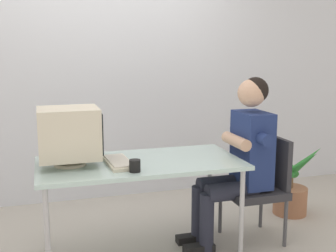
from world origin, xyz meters
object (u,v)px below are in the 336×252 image
Objects in this scene: keyboard at (119,162)px; desk at (140,168)px; potted_plant at (291,187)px; desk_mug at (135,166)px; office_chair at (260,183)px; person_seated at (241,155)px; crt_monitor at (69,134)px.

desk is at bearing 12.91° from keyboard.
keyboard reaches higher than potted_plant.
desk is 1.64m from potted_plant.
desk is 16.99× the size of desk_mug.
desk is at bearing 179.66° from office_chair.
office_chair is (1.15, 0.03, -0.27)m from keyboard.
person_seated is at bearing -0.42° from desk.
crt_monitor is at bearing 143.87° from desk_mug.
crt_monitor reaches higher than potted_plant.
desk_mug is (-1.08, -0.24, 0.30)m from office_chair.
desk_mug is at bearing -167.28° from office_chair.
desk is 0.18m from keyboard.
office_chair reaches higher than potted_plant.
keyboard is at bearing -165.90° from potted_plant.
keyboard is 0.31× the size of person_seated.
potted_plant is (2.03, 0.35, -0.70)m from crt_monitor.
office_chair reaches higher than desk.
keyboard is 0.23m from desk_mug.
desk is at bearing 69.28° from desk_mug.
crt_monitor is 2.17m from potted_plant.
desk_mug is at bearing -158.57° from potted_plant.
office_chair is at bearing -1.78° from crt_monitor.
person_seated is (0.80, -0.01, 0.04)m from desk.
office_chair is 9.73× the size of desk_mug.
office_chair is at bearing -144.15° from potted_plant.
desk_mug is at bearing -71.46° from keyboard.
keyboard is 1.19m from office_chair.
desk is 1.01m from office_chair.
potted_plant is at bearing 21.43° from desk_mug.
crt_monitor is at bearing 175.33° from desk.
person_seated is 0.93m from desk_mug.
potted_plant is at bearing 14.10° from keyboard.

